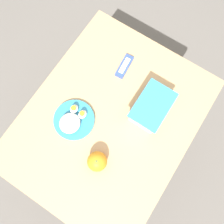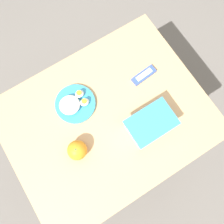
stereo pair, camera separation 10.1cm
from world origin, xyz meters
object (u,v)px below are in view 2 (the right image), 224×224
food_container (150,124)px  rice_plate (74,104)px  orange_fruit (77,150)px  candy_bar (144,75)px

food_container → rice_plate: 0.36m
orange_fruit → rice_plate: size_ratio=0.46×
candy_bar → rice_plate: bearing=-8.2°
food_container → orange_fruit: size_ratio=2.38×
food_container → orange_fruit: bearing=-12.5°
orange_fruit → rice_plate: 0.22m
food_container → rice_plate: food_container is taller
rice_plate → orange_fruit: bearing=64.8°
orange_fruit → candy_bar: orange_fruit is taller
food_container → candy_bar: bearing=-118.9°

